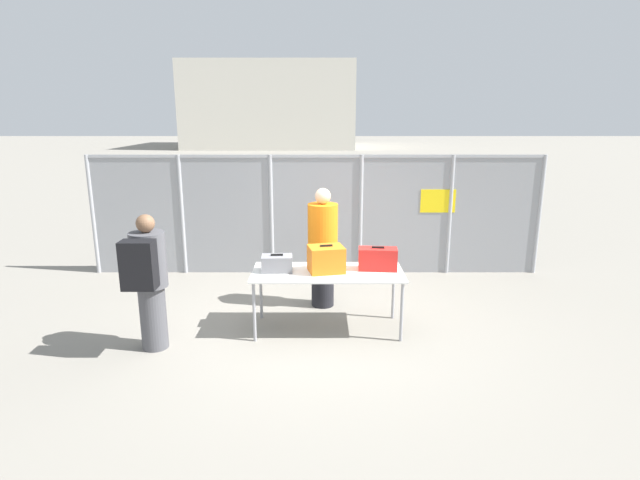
% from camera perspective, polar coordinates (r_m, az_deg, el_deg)
% --- Properties ---
extents(ground_plane, '(120.00, 120.00, 0.00)m').
position_cam_1_polar(ground_plane, '(6.67, -0.45, -9.99)').
color(ground_plane, gray).
extents(fence_section, '(7.80, 0.07, 2.07)m').
position_cam_1_polar(fence_section, '(8.62, -0.20, 3.17)').
color(fence_section, '#9EA0A5').
rests_on(fence_section, ground_plane).
extents(inspection_table, '(1.93, 0.83, 0.79)m').
position_cam_1_polar(inspection_table, '(6.37, 1.04, -4.09)').
color(inspection_table, silver).
rests_on(inspection_table, ground_plane).
extents(suitcase_grey, '(0.40, 0.27, 0.23)m').
position_cam_1_polar(suitcase_grey, '(6.37, -4.77, -2.67)').
color(suitcase_grey, slate).
rests_on(suitcase_grey, inspection_table).
extents(suitcase_orange, '(0.50, 0.43, 0.35)m').
position_cam_1_polar(suitcase_orange, '(6.31, 0.87, -2.19)').
color(suitcase_orange, orange).
rests_on(suitcase_orange, inspection_table).
extents(suitcase_red, '(0.51, 0.27, 0.31)m').
position_cam_1_polar(suitcase_red, '(6.44, 6.77, -2.17)').
color(suitcase_red, red).
rests_on(suitcase_red, inspection_table).
extents(traveler_hooded, '(0.40, 0.63, 1.63)m').
position_cam_1_polar(traveler_hooded, '(6.09, -18.88, -4.10)').
color(traveler_hooded, '#4C4C51').
rests_on(traveler_hooded, ground_plane).
extents(security_worker_near, '(0.43, 0.43, 1.73)m').
position_cam_1_polar(security_worker_near, '(7.14, 0.48, -0.72)').
color(security_worker_near, black).
rests_on(security_worker_near, ground_plane).
extents(utility_trailer, '(4.29, 2.15, 0.61)m').
position_cam_1_polar(utility_trailer, '(10.24, 8.01, 0.70)').
color(utility_trailer, '#B2B2B7').
rests_on(utility_trailer, ground_plane).
extents(distant_hangar, '(13.72, 10.74, 6.83)m').
position_cam_1_polar(distant_hangar, '(44.77, -5.30, 14.98)').
color(distant_hangar, beige).
rests_on(distant_hangar, ground_plane).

